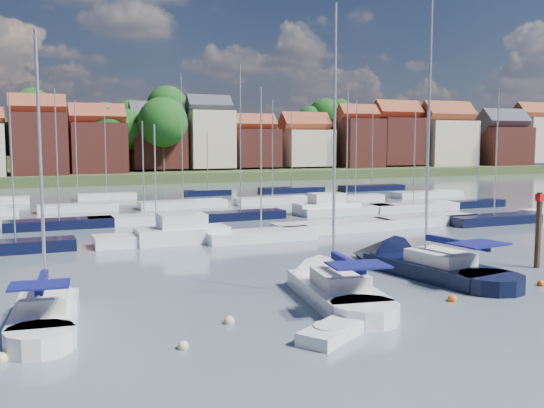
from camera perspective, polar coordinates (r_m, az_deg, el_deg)
name	(u,v)px	position (r m, az deg, el deg)	size (l,w,h in m)	color
ground	(184,212)	(67.50, -8.24, -0.71)	(260.00, 260.00, 0.00)	#45535E
sailboat_left	(47,312)	(28.65, -20.38, -9.48)	(3.60, 10.01, 13.41)	white
sailboat_centre	(327,287)	(31.44, 5.21, -7.77)	(4.82, 11.81, 15.60)	white
sailboat_navy	(410,265)	(37.71, 12.91, -5.58)	(5.50, 13.35, 17.89)	black
tender	(331,333)	(24.55, 5.57, -11.98)	(3.39, 2.89, 0.67)	white
timber_piling	(538,245)	(40.76, 23.73, -3.52)	(0.40, 0.40, 6.92)	#4C331E
buoy_a	(2,362)	(24.20, -24.11, -13.41)	(0.48, 0.48, 0.48)	beige
buoy_b	(183,349)	(23.72, -8.36, -13.33)	(0.43, 0.43, 0.43)	beige
buoy_c	(229,323)	(26.57, -4.04, -11.15)	(0.46, 0.46, 0.46)	beige
buoy_d	(452,301)	(31.22, 16.61, -8.77)	(0.47, 0.47, 0.47)	#D85914
buoy_e	(388,265)	(38.97, 10.83, -5.69)	(0.41, 0.41, 0.41)	beige
buoy_f	(541,286)	(36.08, 23.99, -7.05)	(0.43, 0.43, 0.43)	#D85914
marina_field	(214,212)	(63.32, -5.48, -0.72)	(79.62, 41.41, 15.93)	white
far_shore_town	(100,153)	(158.77, -15.88, 4.62)	(212.46, 90.00, 22.27)	#394D26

